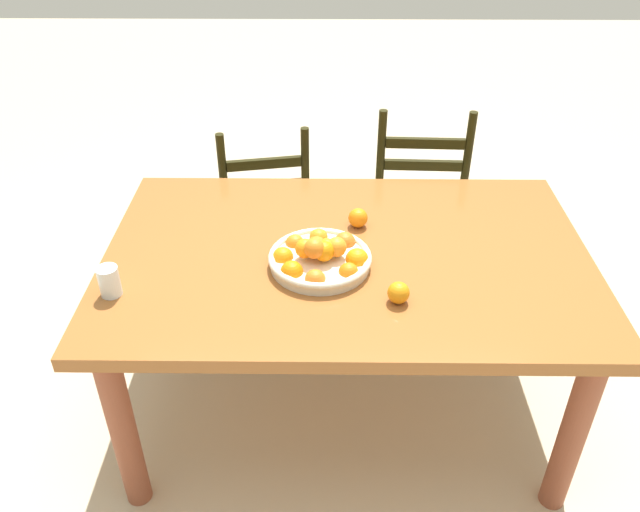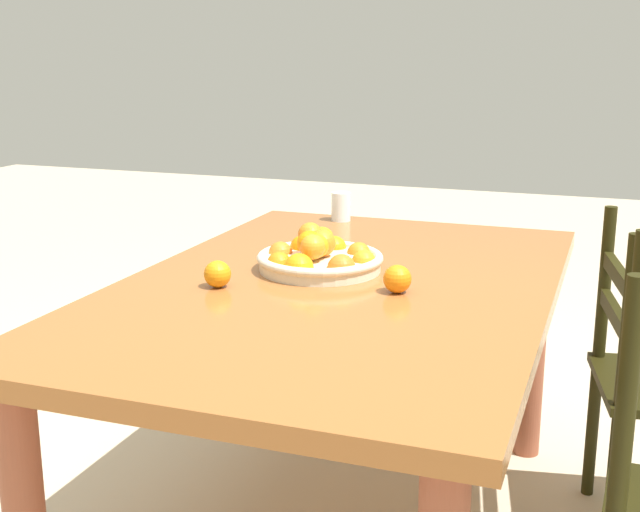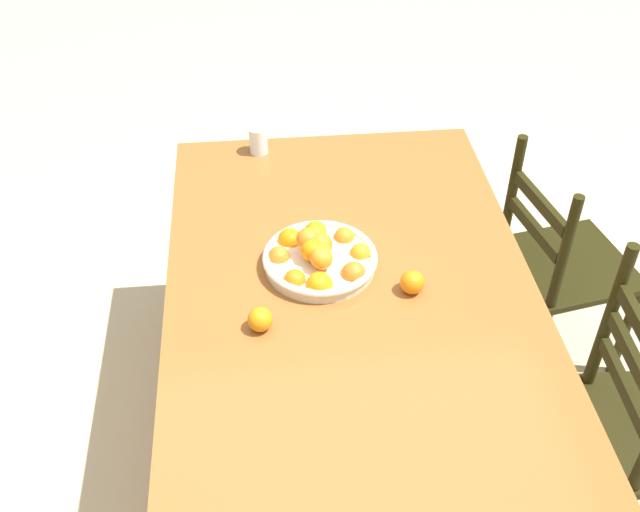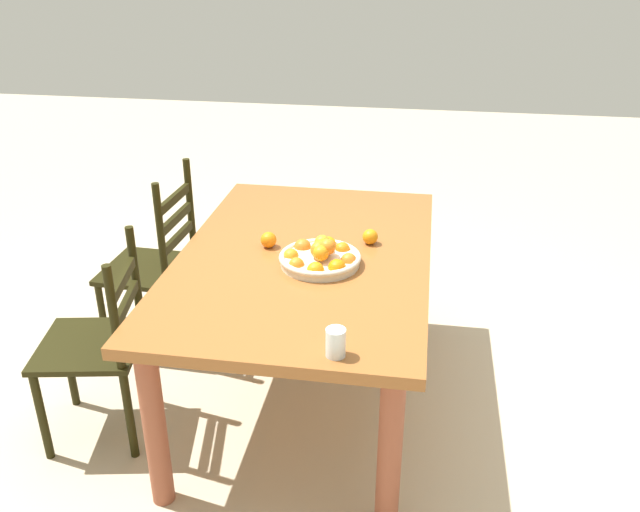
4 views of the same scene
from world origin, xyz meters
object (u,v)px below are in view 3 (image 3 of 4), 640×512
dining_table (350,310)px  fruit_bowl (319,257)px  chair_near_window (559,268)px  drinking_glass (258,140)px  orange_loose_0 (412,282)px  orange_loose_1 (260,319)px

dining_table → fruit_bowl: size_ratio=4.84×
fruit_bowl → chair_near_window: bearing=107.0°
fruit_bowl → drinking_glass: (-0.65, -0.16, 0.01)m
chair_near_window → drinking_glass: size_ratio=9.12×
dining_table → drinking_glass: 0.80m
chair_near_window → drinking_glass: chair_near_window is taller
drinking_glass → orange_loose_0: bearing=27.5°
dining_table → orange_loose_1: (0.15, -0.27, 0.13)m
orange_loose_0 → drinking_glass: 0.89m
drinking_glass → fruit_bowl: bearing=13.4°
dining_table → orange_loose_0: 0.22m
chair_near_window → fruit_bowl: size_ratio=2.64×
dining_table → drinking_glass: size_ratio=16.75×
dining_table → fruit_bowl: 0.19m
chair_near_window → drinking_glass: (-0.38, -1.06, 0.37)m
orange_loose_0 → orange_loose_1: orange_loose_0 is taller
dining_table → fruit_bowl: fruit_bowl is taller
fruit_bowl → orange_loose_1: size_ratio=4.99×
drinking_glass → dining_table: bearing=18.0°
chair_near_window → orange_loose_0: 0.85m
chair_near_window → orange_loose_0: bearing=111.7°
dining_table → fruit_bowl: (-0.09, -0.09, 0.14)m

